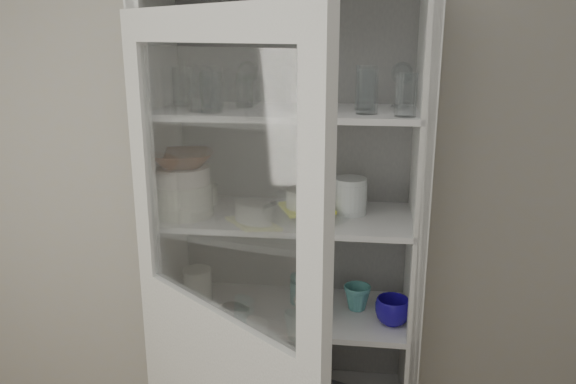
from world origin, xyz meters
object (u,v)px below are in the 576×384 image
Objects in this scene: mug_teal at (357,297)px; teal_jar at (301,289)px; plate_stack_back at (191,194)px; grey_bowl_stack at (350,196)px; cupboard_door at (221,374)px; yellow_trivet at (307,208)px; goblet_1 at (287,84)px; goblet_2 at (306,81)px; mug_white at (307,309)px; white_canister at (198,285)px; pantry_cabinet at (290,283)px; glass_platter at (307,212)px; white_ramekin at (307,198)px; mug_blue at (393,311)px; goblet_3 at (402,83)px; terracotta_bowl at (182,159)px; goblet_0 at (249,81)px; plate_stack_front at (184,199)px; cream_bowl at (183,175)px; measuring_cups at (233,311)px.

mug_teal is 0.23m from teal_jar.
grey_bowl_stack reaches higher than plate_stack_back.
yellow_trivet is (0.22, 0.50, 0.41)m from cupboard_door.
goblet_1 is 0.07m from goblet_2.
goblet_1 reaches higher than yellow_trivet.
teal_jar is at bearing -97.45° from goblet_2.
mug_white is (0.10, -0.19, -0.83)m from goblet_1.
cupboard_door is 1.06m from goblet_1.
goblet_2 is 1.37× the size of white_canister.
glass_platter is (0.07, -0.07, 0.33)m from pantry_cabinet.
grey_bowl_stack reaches higher than white_ramekin.
cupboard_door reaches higher than mug_blue.
grey_bowl_stack is (0.16, 0.03, 0.04)m from yellow_trivet.
goblet_3 reaches higher than teal_jar.
goblet_3 is 0.86m from terracotta_bowl.
pantry_cabinet reaches higher than goblet_0.
goblet_0 is 0.86m from teal_jar.
cupboard_door is 1.09m from goblet_2.
goblet_3 is at bearing 11.80° from plate_stack_front.
plate_stack_back is at bearing 168.90° from white_ramekin.
yellow_trivet is at bearing 8.57° from plate_stack_front.
glass_platter reaches higher than white_canister.
goblet_0 is at bearing 6.59° from plate_stack_back.
pantry_cabinet is 11.63× the size of goblet_0.
pantry_cabinet reaches higher than white_canister.
goblet_0 is at bearing -176.53° from mug_teal.
goblet_3 is 1.37× the size of mug_blue.
cream_bowl is (-0.24, 0.43, 0.55)m from cupboard_door.
plate_stack_back is 1.40× the size of white_ramekin.
measuring_cups is (-0.26, -0.19, -0.88)m from goblet_2.
plate_stack_front is 1.22× the size of yellow_trivet.
mug_blue is 0.39m from teal_jar.
white_ramekin is at bearing 8.57° from plate_stack_front.
goblet_3 reaches higher than goblet_1.
mug_blue is 0.32m from mug_white.
goblet_3 is 1.02× the size of yellow_trivet.
goblet_1 reaches higher than mug_blue.
goblet_2 is 0.36m from goblet_3.
grey_bowl_stack is (0.39, 0.53, 0.46)m from cupboard_door.
terracotta_bowl is (-0.00, 0.00, 0.06)m from cream_bowl.
goblet_1 is 1.61× the size of mug_white.
mug_white is at bearing -76.10° from teal_jar.
mug_blue is 0.62m from measuring_cups.
grey_bowl_stack is at bearing 10.75° from yellow_trivet.
white_canister is at bearing 177.12° from glass_platter.
plate_stack_front reaches higher than teal_jar.
terracotta_bowl is (-0.24, 0.43, 0.61)m from cupboard_door.
plate_stack_front is (-0.22, -0.19, -0.43)m from goblet_0.
plate_stack_front is at bearing -171.43° from glass_platter.
goblet_2 reaches higher than white_canister.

